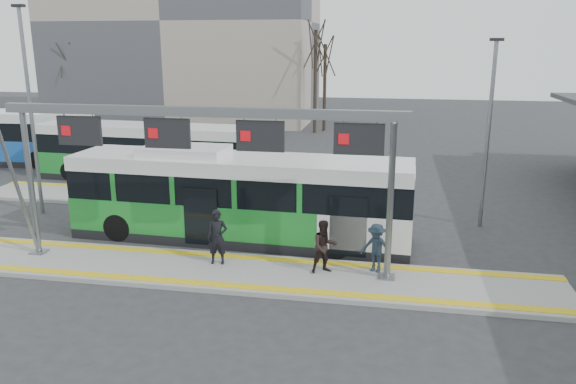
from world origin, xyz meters
name	(u,v)px	position (x,y,z in m)	size (l,w,h in m)	color
ground	(215,273)	(0.00, 0.00, 0.00)	(120.00, 120.00, 0.00)	#2D2D30
platform_main	(215,271)	(0.00, 0.00, 0.07)	(22.00, 3.00, 0.15)	gray
platform_second	(185,199)	(-4.00, 8.00, 0.07)	(20.00, 3.00, 0.15)	gray
tactile_main	(215,269)	(0.00, 0.00, 0.16)	(22.00, 2.65, 0.02)	yellow
tactile_second	(193,191)	(-4.00, 9.15, 0.16)	(20.00, 0.35, 0.02)	yellow
gantry	(202,141)	(-0.35, 0.25, 4.30)	(13.00, 1.68, 5.20)	slate
apartment_block	(185,20)	(-14.00, 36.00, 9.21)	(24.50, 12.50, 18.40)	#A6998A
hero_bus	(239,198)	(-0.07, 3.37, 1.60)	(12.79, 3.17, 3.49)	black
bg_bus_green	(150,153)	(-7.30, 11.65, 1.48)	(12.13, 3.21, 3.00)	black
passenger_a	(217,237)	(-0.04, 0.50, 1.07)	(0.67, 0.44, 1.84)	black
passenger_b	(325,247)	(3.52, 0.39, 1.01)	(0.84, 0.65, 1.73)	black
passenger_c	(376,248)	(5.13, 0.74, 0.95)	(1.03, 0.59, 1.60)	#1F2C38
tree_left	(316,45)	(-0.73, 29.51, 7.04)	(1.40, 1.40, 9.28)	#382B21
tree_mid	(325,57)	(-0.10, 30.72, 6.10)	(1.40, 1.40, 8.05)	#382B21
tree_far	(66,61)	(-23.12, 30.38, 5.66)	(1.40, 1.40, 7.47)	#382B21
lamp_west	(30,108)	(-9.46, 5.00, 4.61)	(0.50, 0.25, 8.74)	slate
lamp_east	(488,130)	(9.18, 6.59, 3.95)	(0.50, 0.25, 7.42)	slate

